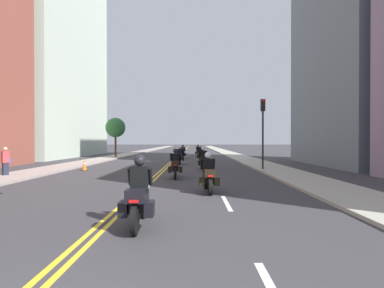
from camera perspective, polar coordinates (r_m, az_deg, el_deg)
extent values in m
plane|color=#37363A|center=(49.77, -2.10, -1.77)|extent=(264.00, 264.00, 0.00)
cube|color=gray|center=(50.70, -10.90, -1.67)|extent=(2.71, 144.00, 0.12)
cube|color=#A3A795|center=(50.04, 6.83, -1.70)|extent=(2.71, 144.00, 0.12)
cube|color=yellow|center=(49.78, -2.23, -1.77)|extent=(0.12, 132.00, 0.01)
cube|color=yellow|center=(49.77, -1.96, -1.77)|extent=(0.12, 132.00, 0.01)
cube|color=silver|center=(9.94, 6.55, -11.03)|extent=(0.14, 2.40, 0.01)
cube|color=silver|center=(15.85, 4.21, -6.69)|extent=(0.14, 2.40, 0.01)
cube|color=silver|center=(21.80, 3.15, -4.72)|extent=(0.14, 2.40, 0.01)
cube|color=silver|center=(27.78, 2.55, -3.59)|extent=(0.14, 2.40, 0.01)
cube|color=silver|center=(33.76, 2.17, -2.86)|extent=(0.14, 2.40, 0.01)
cube|color=silver|center=(39.75, 1.90, -2.35)|extent=(0.14, 2.40, 0.01)
cube|color=silver|center=(45.74, 1.70, -1.97)|extent=(0.14, 2.40, 0.01)
cube|color=silver|center=(51.73, 1.55, -1.68)|extent=(0.14, 2.40, 0.01)
cube|color=silver|center=(57.73, 1.43, -1.45)|extent=(0.14, 2.40, 0.01)
cube|color=#B1BDAB|center=(44.49, -24.11, 14.48)|extent=(6.78, 20.80, 25.52)
cube|color=#2D3847|center=(44.90, -28.06, 6.07)|extent=(0.04, 17.47, 0.90)
cube|color=#2D3847|center=(45.59, -28.09, 11.93)|extent=(0.04, 17.47, 0.90)
cube|color=#2D3847|center=(46.75, -28.11, 17.55)|extent=(0.04, 17.47, 0.90)
cube|color=#2D3847|center=(48.33, -28.14, 22.86)|extent=(0.04, 17.47, 0.90)
cube|color=slate|center=(31.38, 31.60, 21.64)|extent=(9.90, 12.98, 26.68)
cylinder|color=black|center=(8.06, -9.14, -11.44)|extent=(0.14, 0.65, 0.65)
cylinder|color=black|center=(6.65, -10.86, -14.03)|extent=(0.14, 0.65, 0.65)
cube|color=silver|center=(8.00, -9.14, -9.03)|extent=(0.15, 0.32, 0.04)
cube|color=black|center=(7.30, -9.91, -10.47)|extent=(0.36, 1.13, 0.40)
cube|color=black|center=(6.61, -10.76, -9.68)|extent=(0.41, 0.37, 0.28)
cube|color=red|center=(6.45, -11.03, -10.67)|extent=(0.20, 0.04, 0.06)
cube|color=black|center=(6.94, -12.79, -11.89)|extent=(0.21, 0.45, 0.32)
cube|color=black|center=(6.85, -8.09, -12.04)|extent=(0.21, 0.45, 0.32)
cube|color=#B2C1CC|center=(7.69, -9.41, -7.03)|extent=(0.36, 0.13, 0.36)
cube|color=black|center=(7.17, -9.98, -6.62)|extent=(0.41, 0.27, 0.60)
cylinder|color=black|center=(7.35, -11.67, -6.06)|extent=(0.11, 0.28, 0.45)
cylinder|color=black|center=(7.28, -7.93, -6.12)|extent=(0.11, 0.28, 0.45)
sphere|color=black|center=(7.16, -9.95, -3.10)|extent=(0.26, 0.26, 0.26)
cylinder|color=black|center=(12.66, 2.68, -7.15)|extent=(0.17, 0.62, 0.61)
cylinder|color=black|center=(11.18, 3.45, -8.17)|extent=(0.17, 0.62, 0.61)
cube|color=silver|center=(12.62, 2.68, -5.68)|extent=(0.16, 0.33, 0.04)
cube|color=black|center=(11.88, 3.04, -6.29)|extent=(0.39, 1.16, 0.40)
cube|color=black|center=(11.19, 3.41, -5.58)|extent=(0.42, 0.38, 0.28)
cube|color=red|center=(11.01, 3.52, -6.10)|extent=(0.20, 0.04, 0.06)
cube|color=black|center=(11.42, 1.87, -7.07)|extent=(0.23, 0.45, 0.32)
cube|color=black|center=(11.48, 4.68, -7.03)|extent=(0.23, 0.45, 0.32)
cube|color=#B2C1CC|center=(12.32, 2.81, -4.27)|extent=(0.37, 0.14, 0.36)
cube|color=black|center=(11.78, 3.07, -4.09)|extent=(0.41, 0.28, 0.52)
cylinder|color=black|center=(11.91, 1.84, -3.81)|extent=(0.12, 0.29, 0.45)
cylinder|color=black|center=(11.96, 4.14, -3.79)|extent=(0.12, 0.29, 0.45)
sphere|color=white|center=(11.79, 3.05, -2.14)|extent=(0.26, 0.26, 0.26)
cylinder|color=black|center=(17.21, -3.13, -5.04)|extent=(0.14, 0.66, 0.65)
cylinder|color=black|center=(15.68, -3.22, -5.58)|extent=(0.14, 0.66, 0.65)
cube|color=silver|center=(17.18, -3.13, -3.88)|extent=(0.15, 0.33, 0.04)
cube|color=black|center=(16.42, -3.17, -4.32)|extent=(0.37, 1.19, 0.40)
cube|color=black|center=(15.71, -3.22, -3.74)|extent=(0.42, 0.38, 0.28)
cube|color=red|center=(15.53, -3.23, -4.08)|extent=(0.20, 0.04, 0.06)
cube|color=black|center=(15.97, -4.21, -4.82)|extent=(0.22, 0.45, 0.32)
cube|color=black|center=(15.96, -2.19, -4.82)|extent=(0.22, 0.45, 0.32)
cube|color=#B2C1CC|center=(16.88, -3.14, -2.90)|extent=(0.37, 0.14, 0.36)
cube|color=black|center=(16.34, -3.18, -2.71)|extent=(0.41, 0.28, 0.53)
cylinder|color=black|center=(16.49, -4.00, -2.51)|extent=(0.11, 0.28, 0.45)
cylinder|color=black|center=(16.48, -2.33, -2.51)|extent=(0.11, 0.28, 0.45)
sphere|color=black|center=(16.35, -3.18, -1.29)|extent=(0.26, 0.26, 0.26)
cylinder|color=black|center=(22.32, 2.01, -3.83)|extent=(0.16, 0.60, 0.60)
cylinder|color=black|center=(20.68, 2.30, -4.18)|extent=(0.16, 0.60, 0.60)
cube|color=silver|center=(22.30, 2.01, -3.01)|extent=(0.15, 0.32, 0.04)
cube|color=black|center=(21.48, 2.15, -3.25)|extent=(0.36, 1.26, 0.40)
cube|color=black|center=(20.73, 2.28, -2.78)|extent=(0.41, 0.37, 0.28)
cube|color=red|center=(20.54, 2.32, -3.03)|extent=(0.20, 0.04, 0.06)
cube|color=black|center=(20.98, 1.47, -3.62)|extent=(0.22, 0.45, 0.32)
cube|color=black|center=(21.02, 3.00, -3.61)|extent=(0.22, 0.45, 0.32)
cube|color=#B2C1CC|center=(21.99, 2.06, -2.17)|extent=(0.36, 0.13, 0.36)
cube|color=black|center=(21.41, 2.16, -1.99)|extent=(0.41, 0.27, 0.55)
cylinder|color=black|center=(21.54, 1.49, -1.85)|extent=(0.11, 0.28, 0.45)
cylinder|color=black|center=(21.57, 2.77, -1.84)|extent=(0.11, 0.28, 0.45)
sphere|color=white|center=(21.42, 2.15, -0.88)|extent=(0.26, 0.26, 0.26)
cylinder|color=black|center=(26.91, -2.28, -3.04)|extent=(0.12, 0.65, 0.65)
cylinder|color=black|center=(25.28, -2.38, -3.27)|extent=(0.12, 0.65, 0.65)
cube|color=silver|center=(26.89, -2.28, -2.30)|extent=(0.15, 0.32, 0.04)
cube|color=black|center=(26.08, -2.33, -2.53)|extent=(0.34, 1.25, 0.40)
cube|color=black|center=(25.33, -2.38, -2.13)|extent=(0.41, 0.37, 0.28)
cube|color=red|center=(25.15, -2.39, -2.33)|extent=(0.20, 0.03, 0.06)
cube|color=black|center=(25.60, -2.99, -2.81)|extent=(0.21, 0.44, 0.32)
cube|color=black|center=(25.59, -1.74, -2.82)|extent=(0.21, 0.44, 0.32)
cube|color=#B2C1CC|center=(26.58, -2.30, -1.66)|extent=(0.36, 0.13, 0.36)
cube|color=black|center=(26.01, -2.33, -1.52)|extent=(0.40, 0.27, 0.52)
cylinder|color=black|center=(26.16, -2.85, -1.40)|extent=(0.11, 0.28, 0.45)
cylinder|color=black|center=(26.15, -1.80, -1.40)|extent=(0.11, 0.28, 0.45)
sphere|color=white|center=(26.02, -2.33, -0.64)|extent=(0.26, 0.26, 0.26)
cylinder|color=black|center=(30.87, 1.50, -2.60)|extent=(0.15, 0.63, 0.62)
cylinder|color=black|center=(29.23, 1.66, -2.78)|extent=(0.15, 0.63, 0.62)
cube|color=silver|center=(30.86, 1.50, -1.99)|extent=(0.15, 0.32, 0.04)
cube|color=black|center=(30.04, 1.58, -2.15)|extent=(0.36, 1.26, 0.40)
cube|color=black|center=(29.29, 1.65, -1.79)|extent=(0.41, 0.37, 0.28)
cube|color=red|center=(29.10, 1.67, -1.96)|extent=(0.20, 0.04, 0.06)
cube|color=black|center=(29.53, 1.08, -2.39)|extent=(0.21, 0.45, 0.32)
cube|color=black|center=(29.56, 2.17, -2.39)|extent=(0.21, 0.45, 0.32)
cube|color=#B2C1CC|center=(30.55, 1.53, -1.40)|extent=(0.36, 0.13, 0.36)
cube|color=black|center=(29.97, 1.58, -1.23)|extent=(0.41, 0.27, 0.57)
cylinder|color=black|center=(30.10, 1.11, -1.12)|extent=(0.11, 0.28, 0.45)
cylinder|color=black|center=(30.13, 2.02, -1.12)|extent=(0.11, 0.28, 0.45)
sphere|color=white|center=(29.99, 1.58, -0.41)|extent=(0.26, 0.26, 0.26)
cylinder|color=black|center=(35.45, -1.63, -2.21)|extent=(0.15, 0.62, 0.61)
cylinder|color=black|center=(33.95, -1.83, -2.33)|extent=(0.15, 0.62, 0.61)
cube|color=silver|center=(35.44, -1.63, -1.68)|extent=(0.15, 0.33, 0.04)
cube|color=black|center=(34.69, -1.73, -1.80)|extent=(0.37, 1.16, 0.40)
cube|color=black|center=(34.01, -1.82, -1.48)|extent=(0.42, 0.38, 0.28)
cube|color=red|center=(33.82, -1.84, -1.63)|extent=(0.20, 0.04, 0.06)
cube|color=black|center=(34.27, -2.25, -2.00)|extent=(0.22, 0.45, 0.32)
cube|color=black|center=(34.22, -1.32, -2.00)|extent=(0.22, 0.45, 0.32)
cube|color=#B2C1CC|center=(35.16, -1.66, -1.15)|extent=(0.36, 0.14, 0.36)
cube|color=black|center=(34.62, -1.73, -1.04)|extent=(0.41, 0.28, 0.53)
cylinder|color=black|center=(34.79, -2.11, -0.95)|extent=(0.11, 0.28, 0.45)
cylinder|color=black|center=(34.75, -1.32, -0.95)|extent=(0.11, 0.28, 0.45)
sphere|color=black|center=(34.65, -1.73, -0.37)|extent=(0.26, 0.26, 0.26)
cylinder|color=black|center=(40.20, 1.20, -1.88)|extent=(0.14, 0.63, 0.62)
cylinder|color=black|center=(38.72, 1.15, -1.97)|extent=(0.14, 0.63, 0.62)
cube|color=silver|center=(40.19, 1.20, -1.40)|extent=(0.15, 0.33, 0.04)
cube|color=black|center=(39.45, 1.17, -1.51)|extent=(0.36, 1.14, 0.40)
cube|color=black|center=(38.77, 1.15, -1.22)|extent=(0.41, 0.38, 0.28)
cube|color=red|center=(38.59, 1.14, -1.35)|extent=(0.20, 0.04, 0.06)
cube|color=black|center=(39.01, 0.75, -1.68)|extent=(0.22, 0.45, 0.32)
cube|color=black|center=(39.00, 1.57, -1.68)|extent=(0.22, 0.45, 0.32)
cube|color=#B2C1CC|center=(39.91, 1.19, -0.94)|extent=(0.36, 0.14, 0.36)
cube|color=black|center=(39.38, 1.17, -0.85)|extent=(0.41, 0.28, 0.51)
cylinder|color=black|center=(39.54, 0.83, -0.78)|extent=(0.11, 0.28, 0.45)
cylinder|color=black|center=(39.53, 1.53, -0.78)|extent=(0.11, 0.28, 0.45)
sphere|color=black|center=(39.41, 1.17, -0.28)|extent=(0.26, 0.26, 0.26)
cube|color=black|center=(21.73, -19.76, -4.73)|extent=(0.37, 0.37, 0.03)
cone|color=orange|center=(21.70, -19.76, -3.74)|extent=(0.30, 0.30, 0.73)
cylinder|color=white|center=(21.69, -19.76, -3.51)|extent=(0.20, 0.20, 0.08)
cylinder|color=black|center=(20.81, 13.30, 0.64)|extent=(0.12, 0.12, 4.08)
cube|color=black|center=(20.96, 13.32, 7.19)|extent=(0.28, 0.28, 0.80)
sphere|color=red|center=(20.85, 13.41, 8.00)|extent=(0.18, 0.18, 0.18)
cube|color=#202535|center=(19.63, -31.93, -4.20)|extent=(0.32, 0.34, 0.81)
cube|color=#AC383B|center=(19.58, -31.94, -2.09)|extent=(0.39, 0.42, 0.64)
sphere|color=tan|center=(19.57, -31.95, -0.80)|extent=(0.22, 0.22, 0.22)
cube|color=#2A4D9D|center=(19.68, -31.35, -2.71)|extent=(0.17, 0.19, 0.24)
cylinder|color=#4D3626|center=(37.54, -14.33, -0.38)|extent=(0.24, 0.24, 2.83)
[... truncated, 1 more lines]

